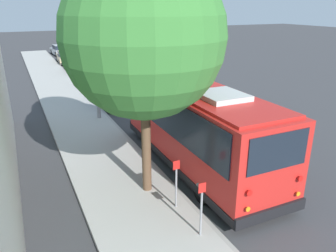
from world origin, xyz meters
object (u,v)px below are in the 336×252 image
(sign_post_far, at_px, (176,183))
(fire_hydrant, at_px, (99,110))
(parked_sedan_black, at_px, (78,67))
(parked_sedan_tan, at_px, (65,57))
(street_tree, at_px, (141,25))
(parked_sedan_silver, at_px, (60,50))
(shuttle_bus, at_px, (197,123))
(parked_sedan_white, at_px, (93,78))
(parked_sedan_blue, at_px, (110,95))
(sign_post_near, at_px, (201,209))

(sign_post_far, height_order, fire_hydrant, sign_post_far)
(parked_sedan_black, distance_m, parked_sedan_tan, 6.33)
(street_tree, distance_m, sign_post_far, 4.79)
(parked_sedan_tan, xyz_separation_m, parked_sedan_silver, (6.49, -0.36, -0.02))
(shuttle_bus, relative_size, parked_sedan_white, 1.97)
(shuttle_bus, xyz_separation_m, fire_hydrant, (7.02, 2.14, -1.22))
(parked_sedan_blue, bearing_deg, street_tree, 169.48)
(parked_sedan_white, xyz_separation_m, parked_sedan_black, (5.76, 0.08, 0.00))
(parked_sedan_silver, distance_m, sign_post_near, 37.98)
(sign_post_far, relative_size, fire_hydrant, 1.94)
(parked_sedan_white, distance_m, fire_hydrant, 8.56)
(parked_sedan_black, distance_m, parked_sedan_silver, 12.82)
(sign_post_near, height_order, fire_hydrant, sign_post_near)
(parked_sedan_white, height_order, parked_sedan_tan, parked_sedan_tan)
(street_tree, bearing_deg, parked_sedan_white, -7.33)
(parked_sedan_silver, bearing_deg, sign_post_near, 173.20)
(parked_sedan_blue, distance_m, sign_post_far, 12.43)
(parked_sedan_silver, bearing_deg, fire_hydrant, 172.08)
(parked_sedan_blue, bearing_deg, parked_sedan_silver, -1.49)
(parked_sedan_white, height_order, fire_hydrant, parked_sedan_white)
(parked_sedan_white, height_order, sign_post_far, sign_post_far)
(parked_sedan_tan, distance_m, parked_sedan_silver, 6.50)
(shuttle_bus, height_order, parked_sedan_silver, shuttle_bus)
(parked_sedan_blue, distance_m, sign_post_near, 13.89)
(shuttle_bus, bearing_deg, fire_hydrant, 17.39)
(parked_sedan_blue, height_order, fire_hydrant, parked_sedan_blue)
(parked_sedan_blue, distance_m, parked_sedan_tan, 17.63)
(fire_hydrant, bearing_deg, parked_sedan_white, -11.44)
(parked_sedan_silver, distance_m, fire_hydrant, 27.03)
(parked_sedan_silver, bearing_deg, street_tree, 172.29)
(parked_sedan_tan, xyz_separation_m, street_tree, (-28.49, 1.89, 4.88))
(parked_sedan_silver, relative_size, sign_post_near, 2.79)
(parked_sedan_black, bearing_deg, parked_sedan_tan, -1.51)
(parked_sedan_black, xyz_separation_m, sign_post_near, (-25.12, 1.61, 0.39))
(parked_sedan_blue, relative_size, fire_hydrant, 5.52)
(parked_sedan_tan, relative_size, fire_hydrant, 5.85)
(parked_sedan_tan, relative_size, sign_post_near, 2.96)
(street_tree, xyz_separation_m, fire_hydrant, (8.01, -0.41, -4.94))
(parked_sedan_tan, bearing_deg, parked_sedan_silver, -0.27)
(shuttle_bus, bearing_deg, parked_sedan_black, 1.87)
(parked_sedan_tan, xyz_separation_m, fire_hydrant, (-20.47, 1.47, -0.06))
(parked_sedan_blue, xyz_separation_m, fire_hydrant, (-2.84, 1.48, -0.05))
(parked_sedan_black, xyz_separation_m, sign_post_far, (-23.64, 1.61, 0.38))
(parked_sedan_white, distance_m, parked_sedan_silver, 18.58)
(parked_sedan_tan, height_order, fire_hydrant, parked_sedan_tan)
(shuttle_bus, relative_size, fire_hydrant, 10.93)
(sign_post_far, distance_m, fire_hydrant, 9.51)
(parked_sedan_black, relative_size, sign_post_far, 2.81)
(street_tree, height_order, fire_hydrant, street_tree)
(sign_post_near, bearing_deg, fire_hydrant, 0.01)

